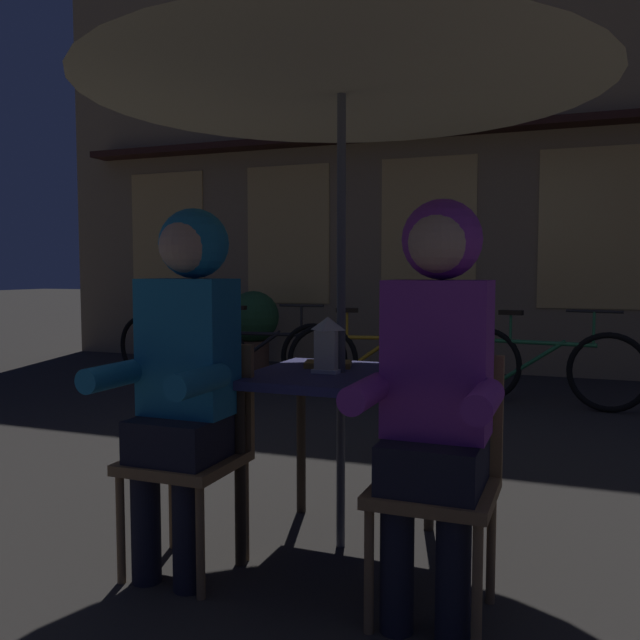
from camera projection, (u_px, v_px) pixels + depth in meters
ground_plane at (341, 546)px, 2.84m from camera, size 60.00×60.00×0.00m
cafe_table at (341, 397)px, 2.79m from camera, size 0.72×0.72×0.74m
patio_umbrella at (342, 46)px, 2.68m from camera, size 2.10×2.10×2.31m
lantern at (328, 343)px, 2.77m from camera, size 0.11×0.11×0.23m
chair_left at (194, 442)px, 2.63m from camera, size 0.40×0.40×0.87m
chair_right at (438, 468)px, 2.29m from camera, size 0.40×0.40×0.87m
person_left_hooded at (185, 353)px, 2.55m from camera, size 0.45×0.56×1.40m
person_right_hooded at (436, 367)px, 2.21m from camera, size 0.45×0.56×1.40m
shopfront_building at (435, 106)px, 7.89m from camera, size 10.00×0.93×6.20m
bicycle_nearest at (174, 348)px, 7.02m from camera, size 1.65×0.44×0.84m
bicycle_second at (263, 354)px, 6.53m from camera, size 1.68×0.19×0.84m
bicycle_third at (378, 359)px, 6.16m from camera, size 1.64×0.46×0.84m
bicycle_fourth at (543, 366)px, 5.71m from camera, size 1.67×0.27×0.84m
book at (328, 364)px, 2.94m from camera, size 0.23×0.19×0.02m
potted_plant at (253, 323)px, 7.82m from camera, size 0.60×0.60×0.92m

